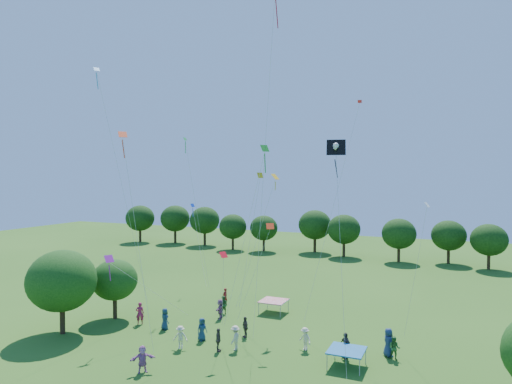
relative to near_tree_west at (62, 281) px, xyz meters
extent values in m
cylinder|color=#422B19|center=(0.00, 0.00, -3.12)|extent=(0.39, 0.39, 1.87)
ellipsoid|color=#1D4B15|center=(0.00, 0.00, 0.01)|extent=(5.16, 5.16, 4.64)
cylinder|color=#422B19|center=(1.13, 4.53, -3.22)|extent=(0.34, 0.34, 1.67)
ellipsoid|color=#1D4B15|center=(1.13, 4.53, -0.78)|extent=(3.78, 3.78, 3.41)
cylinder|color=#422B19|center=(-25.24, 41.72, -2.98)|extent=(0.44, 0.44, 2.15)
ellipsoid|color=#163B10|center=(-25.24, 41.72, 0.29)|extent=(5.17, 5.17, 4.65)
cylinder|color=#422B19|center=(-18.77, 43.36, -2.97)|extent=(0.45, 0.45, 2.17)
ellipsoid|color=#163B10|center=(-18.77, 43.36, 0.33)|extent=(5.22, 5.22, 4.70)
cylinder|color=#422B19|center=(-12.48, 43.02, -2.98)|extent=(0.44, 0.44, 2.15)
ellipsoid|color=#163B10|center=(-12.48, 43.02, 0.29)|extent=(5.17, 5.17, 4.65)
cylinder|color=#422B19|center=(-5.89, 40.73, -3.12)|extent=(0.38, 0.38, 1.87)
ellipsoid|color=#163B10|center=(-5.89, 40.73, -0.29)|extent=(4.48, 4.48, 4.03)
cylinder|color=#422B19|center=(-0.67, 41.35, -3.14)|extent=(0.38, 0.38, 1.84)
ellipsoid|color=#163B10|center=(-0.67, 41.35, -0.34)|extent=(4.42, 4.42, 3.98)
cylinder|color=#422B19|center=(7.05, 43.74, -2.99)|extent=(0.44, 0.44, 2.14)
ellipsoid|color=#163B10|center=(7.05, 43.74, 0.27)|extent=(5.14, 5.14, 4.63)
cylinder|color=#422B19|center=(12.16, 41.57, -3.04)|extent=(0.42, 0.42, 2.03)
ellipsoid|color=#163B10|center=(12.16, 41.57, 0.03)|extent=(4.86, 4.86, 4.37)
cylinder|color=#422B19|center=(20.13, 40.46, -3.08)|extent=(0.40, 0.40, 1.96)
ellipsoid|color=#163B10|center=(20.13, 40.46, -0.09)|extent=(4.71, 4.71, 4.24)
cylinder|color=#422B19|center=(26.51, 41.99, -3.10)|extent=(0.39, 0.39, 1.91)
ellipsoid|color=#163B10|center=(26.51, 41.99, -0.19)|extent=(4.59, 4.59, 4.13)
cylinder|color=#422B19|center=(31.31, 39.81, -3.11)|extent=(0.39, 0.39, 1.89)
ellipsoid|color=#163B10|center=(31.31, 39.81, -0.24)|extent=(4.54, 4.54, 4.08)
cube|color=red|center=(12.79, 11.39, -3.01)|extent=(2.20, 2.20, 0.08)
cylinder|color=#999999|center=(11.79, 10.39, -3.51)|extent=(0.05, 0.05, 1.10)
cylinder|color=#999999|center=(13.79, 10.39, -3.51)|extent=(0.05, 0.05, 1.10)
cylinder|color=#999999|center=(11.79, 12.39, -3.51)|extent=(0.05, 0.05, 1.10)
cylinder|color=#999999|center=(13.79, 12.39, -3.51)|extent=(0.05, 0.05, 1.10)
cube|color=#175F9B|center=(21.14, 2.67, -3.01)|extent=(2.20, 2.20, 0.08)
cylinder|color=#999999|center=(20.14, 1.67, -3.51)|extent=(0.05, 0.05, 1.10)
cylinder|color=#999999|center=(22.14, 1.67, -3.51)|extent=(0.05, 0.05, 1.10)
cylinder|color=#999999|center=(20.14, 3.67, -3.51)|extent=(0.05, 0.05, 1.10)
cylinder|color=#999999|center=(22.14, 3.67, -3.51)|extent=(0.05, 0.05, 1.10)
imported|color=navy|center=(23.32, 5.43, -3.12)|extent=(0.99, 1.03, 1.88)
imported|color=maroon|center=(7.78, 11.78, -3.27)|extent=(0.52, 0.67, 1.58)
imported|color=#265926|center=(8.96, 9.27, -3.27)|extent=(0.82, 0.51, 1.58)
imported|color=beige|center=(9.91, 1.01, -3.25)|extent=(1.14, 0.73, 1.61)
imported|color=#453937|center=(13.07, 4.86, -3.29)|extent=(0.94, 0.92, 1.54)
imported|color=#AA63A7|center=(9.90, -3.16, -3.23)|extent=(1.48, 1.48, 1.65)
imported|color=#1A324E|center=(6.60, 3.89, -3.22)|extent=(0.94, 0.76, 1.67)
imported|color=beige|center=(13.49, 2.35, -3.22)|extent=(0.53, 1.11, 1.68)
imported|color=#493F3A|center=(12.56, 1.63, -3.26)|extent=(0.74, 1.03, 1.59)
imported|color=#96578A|center=(9.28, 8.00, -3.23)|extent=(0.99, 1.64, 1.66)
imported|color=navy|center=(10.46, 3.00, -3.23)|extent=(0.74, 0.92, 1.65)
imported|color=#9F1D46|center=(4.00, 4.16, -3.16)|extent=(0.79, 0.75, 1.79)
imported|color=#2B652B|center=(23.76, 4.99, -3.30)|extent=(0.77, 0.44, 1.52)
imported|color=beige|center=(17.90, 4.27, -3.28)|extent=(1.12, 0.87, 1.56)
imported|color=#3A332F|center=(20.78, 3.96, -3.20)|extent=(1.06, 0.99, 1.71)
cube|color=black|center=(20.21, 3.38, 9.78)|extent=(1.33, 0.92, 1.03)
cube|color=black|center=(20.21, 3.43, 8.42)|extent=(0.19, 0.26, 1.18)
sphere|color=white|center=(20.21, 3.32, 9.88)|extent=(0.38, 0.38, 0.38)
cylinder|color=white|center=(20.21, 3.32, 9.60)|extent=(0.27, 0.53, 0.34)
cylinder|color=white|center=(20.21, 3.32, 9.60)|extent=(0.27, 0.53, 0.34)
cylinder|color=beige|center=(21.18, 0.70, 3.26)|extent=(1.97, 5.37, 12.04)
cube|color=red|center=(16.16, 3.15, 19.33)|extent=(0.10, 0.64, 2.94)
cylinder|color=beige|center=(15.68, 2.32, 9.11)|extent=(0.98, 1.60, 23.74)
cube|color=red|center=(12.78, 1.99, 2.55)|extent=(0.56, 0.63, 0.38)
cylinder|color=beige|center=(12.36, 2.69, -0.21)|extent=(0.86, 1.42, 5.10)
cube|color=#F9340D|center=(7.77, -2.22, 10.59)|extent=(0.63, 0.65, 0.40)
cube|color=#F9340D|center=(7.77, -2.17, 9.67)|extent=(0.08, 0.27, 1.16)
cylinder|color=beige|center=(9.22, -2.64, 3.80)|extent=(2.92, 0.87, 13.13)
cube|color=gold|center=(13.53, 9.79, 7.89)|extent=(0.57, 0.72, 0.48)
cube|color=gold|center=(13.53, 9.84, 7.11)|extent=(0.15, 0.17, 0.73)
cylinder|color=beige|center=(12.24, 8.72, 2.43)|extent=(2.58, 2.17, 10.38)
cube|color=green|center=(3.33, 12.08, 11.51)|extent=(0.27, 0.38, 0.29)
cube|color=green|center=(3.33, 12.13, 10.71)|extent=(0.20, 0.24, 1.14)
cylinder|color=beige|center=(4.51, 12.27, 4.30)|extent=(2.38, 0.39, 14.12)
cube|color=blue|center=(1.52, 16.33, 4.81)|extent=(0.35, 0.46, 0.36)
cube|color=blue|center=(1.52, 16.38, 4.05)|extent=(0.15, 0.23, 1.00)
cylinder|color=beige|center=(3.42, 14.47, 0.94)|extent=(3.81, 3.74, 7.41)
cube|color=purple|center=(4.81, -0.26, 2.07)|extent=(0.61, 0.72, 0.48)
cube|color=purple|center=(4.81, -0.21, 1.06)|extent=(0.15, 0.28, 1.22)
cylinder|color=beige|center=(6.68, 1.96, -0.47)|extent=(3.75, 4.44, 4.58)
cube|color=silver|center=(25.62, 5.31, 6.11)|extent=(0.35, 0.44, 0.32)
cylinder|color=beige|center=(24.94, 5.68, 1.60)|extent=(1.38, 0.77, 8.71)
cube|color=#0E88D7|center=(0.41, 3.49, 16.61)|extent=(0.52, 0.56, 0.34)
cube|color=#0E88D7|center=(0.41, 3.54, 15.67)|extent=(0.12, 0.30, 1.29)
cylinder|color=beige|center=(1.73, 4.95, 6.83)|extent=(2.66, 2.93, 19.19)
cube|color=red|center=(14.85, 5.39, 4.26)|extent=(0.68, 0.62, 0.41)
cylinder|color=beige|center=(13.69, 5.03, 0.64)|extent=(2.35, 0.73, 6.80)
cube|color=red|center=(20.10, 11.65, 13.94)|extent=(0.36, 0.28, 0.27)
cylinder|color=beige|center=(18.61, 9.10, 5.53)|extent=(3.01, 5.11, 16.57)
cube|color=gold|center=(12.58, 8.84, 8.00)|extent=(0.49, 0.56, 0.46)
cylinder|color=beige|center=(11.93, 8.18, 2.52)|extent=(1.31, 1.35, 10.55)
cube|color=#17821F|center=(15.89, 1.86, 9.74)|extent=(0.56, 0.62, 0.45)
cube|color=#17821F|center=(15.89, 1.91, 8.76)|extent=(0.11, 0.29, 1.26)
cylinder|color=beige|center=(14.08, 2.46, 3.38)|extent=(3.65, 1.22, 12.28)
camera|label=1|loc=(27.25, -25.49, 7.93)|focal=32.00mm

